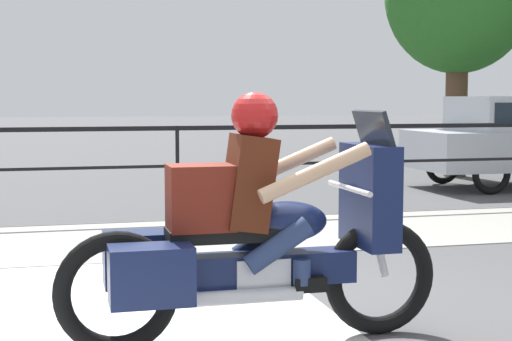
# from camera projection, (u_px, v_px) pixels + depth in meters

# --- Properties ---
(ground_plane) EXTENTS (120.00, 120.00, 0.00)m
(ground_plane) POSITION_uv_depth(u_px,v_px,m) (289.00, 320.00, 5.43)
(ground_plane) COLOR #4C4C4F
(sidewalk_band) EXTENTS (44.00, 2.40, 0.01)m
(sidewalk_band) POSITION_uv_depth(u_px,v_px,m) (201.00, 236.00, 8.71)
(sidewalk_band) COLOR #99968E
(sidewalk_band) RESTS_ON ground
(fence_railing) EXTENTS (36.00, 0.05, 1.17)m
(fence_railing) POSITION_uv_depth(u_px,v_px,m) (177.00, 145.00, 10.29)
(fence_railing) COLOR black
(fence_railing) RESTS_ON ground
(motorcycle) EXTENTS (2.45, 0.76, 1.58)m
(motorcycle) POSITION_uv_depth(u_px,v_px,m) (253.00, 234.00, 4.86)
(motorcycle) COLOR black
(motorcycle) RESTS_ON ground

